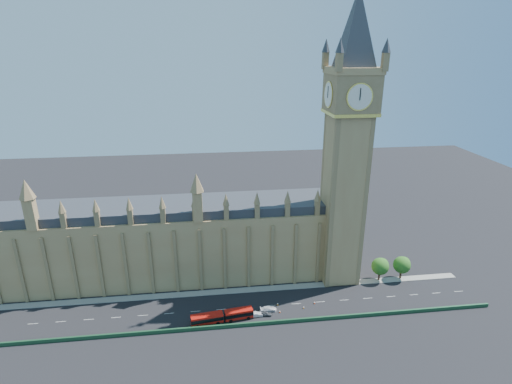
{
  "coord_description": "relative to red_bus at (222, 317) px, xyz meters",
  "views": [
    {
      "loc": [
        -6.14,
        -105.66,
        77.38
      ],
      "look_at": [
        8.28,
        10.0,
        35.11
      ],
      "focal_mm": 28.0,
      "sensor_mm": 36.0,
      "label": 1
    }
  ],
  "objects": [
    {
      "name": "red_bus",
      "position": [
        0.0,
        0.0,
        0.0
      ],
      "size": [
        18.79,
        5.02,
        3.16
      ],
      "rotation": [
        0.0,
        0.0,
        0.13
      ],
      "color": "#B6140C",
      "rests_on": "ground"
    },
    {
      "name": "palace_westminster",
      "position": [
        -21.07,
        27.83,
        12.2
      ],
      "size": [
        120.0,
        20.0,
        28.0
      ],
      "color": "#9D784C",
      "rests_on": "ground"
    },
    {
      "name": "cone_a",
      "position": [
        17.93,
        2.0,
        -1.31
      ],
      "size": [
        0.56,
        0.56,
        0.71
      ],
      "rotation": [
        0.0,
        0.0,
        -0.31
      ],
      "color": "black",
      "rests_on": "ground"
    },
    {
      "name": "tree_east_far",
      "position": [
        64.15,
        15.91,
        3.98
      ],
      "size": [
        6.0,
        6.0,
        8.5
      ],
      "color": "#382619",
      "rests_on": "ground"
    },
    {
      "name": "cone_d",
      "position": [
        25.76,
        3.07,
        -1.31
      ],
      "size": [
        0.58,
        0.58,
        0.72
      ],
      "rotation": [
        0.0,
        0.0,
        -0.35
      ],
      "color": "black",
      "rests_on": "ground"
    },
    {
      "name": "car_silver",
      "position": [
        10.23,
        1.01,
        -0.93
      ],
      "size": [
        4.54,
        1.83,
        1.47
      ],
      "primitive_type": "imported",
      "rotation": [
        0.0,
        0.0,
        1.63
      ],
      "color": "#B8BBC1",
      "rests_on": "ground"
    },
    {
      "name": "bridge_parapet",
      "position": [
        3.93,
        -3.17,
        -1.07
      ],
      "size": [
        160.0,
        0.6,
        1.2
      ],
      "primitive_type": "cube",
      "color": "#1E4C2D",
      "rests_on": "ground"
    },
    {
      "name": "tree_east_near",
      "position": [
        56.15,
        15.91,
        3.98
      ],
      "size": [
        6.0,
        6.0,
        8.5
      ],
      "color": "#382619",
      "rests_on": "ground"
    },
    {
      "name": "ground",
      "position": [
        3.93,
        5.83,
        -1.67
      ],
      "size": [
        400.0,
        400.0,
        0.0
      ],
      "primitive_type": "plane",
      "color": "black",
      "rests_on": "ground"
    },
    {
      "name": "cone_b",
      "position": [
        29.8,
        5.12,
        -1.3
      ],
      "size": [
        0.53,
        0.53,
        0.74
      ],
      "rotation": [
        0.0,
        0.0,
        -0.17
      ],
      "color": "black",
      "rests_on": "ground"
    },
    {
      "name": "elizabeth_tower",
      "position": [
        41.93,
        19.82,
        52.89
      ],
      "size": [
        20.59,
        20.59,
        105.0
      ],
      "color": "#9D784C",
      "rests_on": "ground"
    },
    {
      "name": "kerb_north",
      "position": [
        3.93,
        15.33,
        -1.59
      ],
      "size": [
        160.0,
        3.0,
        0.16
      ],
      "primitive_type": "cube",
      "color": "gray",
      "rests_on": "ground"
    },
    {
      "name": "cone_c",
      "position": [
        17.93,
        5.81,
        -1.27
      ],
      "size": [
        0.64,
        0.64,
        0.79
      ],
      "rotation": [
        0.0,
        0.0,
        -0.35
      ],
      "color": "black",
      "rests_on": "ground"
    },
    {
      "name": "car_grey",
      "position": [
        13.28,
        1.05,
        -1.01
      ],
      "size": [
        3.97,
        1.9,
        1.31
      ],
      "primitive_type": "imported",
      "rotation": [
        0.0,
        0.0,
        1.48
      ],
      "color": "#43464B",
      "rests_on": "ground"
    },
    {
      "name": "car_white",
      "position": [
        14.47,
        3.18,
        -0.91
      ],
      "size": [
        5.34,
        2.49,
        1.51
      ],
      "primitive_type": "imported",
      "rotation": [
        0.0,
        0.0,
        1.65
      ],
      "color": "silver",
      "rests_on": "ground"
    }
  ]
}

